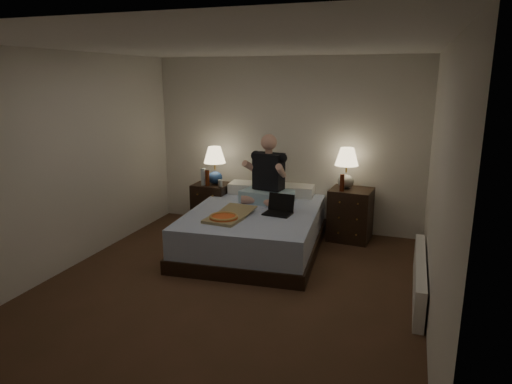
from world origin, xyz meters
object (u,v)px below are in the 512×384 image
at_px(soda_can, 220,183).
at_px(beer_bottle_right, 342,183).
at_px(nightstand_left, 212,205).
at_px(lamp_left, 215,165).
at_px(person, 267,169).
at_px(pizza_box, 224,218).
at_px(nightstand_right, 350,214).
at_px(beer_bottle_left, 207,178).
at_px(lamp_right, 346,168).
at_px(bed, 255,229).
at_px(water_bottle, 203,177).
at_px(radiator, 419,277).
at_px(laptop, 278,205).

height_order(soda_can, beer_bottle_right, beer_bottle_right).
bearing_deg(nightstand_left, lamp_left, 15.20).
bearing_deg(person, pizza_box, -92.53).
bearing_deg(lamp_left, nightstand_right, 2.03).
height_order(beer_bottle_left, person, person).
xyz_separation_m(nightstand_right, beer_bottle_left, (-2.07, -0.21, 0.41)).
relative_size(lamp_right, pizza_box, 0.74).
height_order(bed, water_bottle, water_bottle).
relative_size(nightstand_right, lamp_left, 1.28).
bearing_deg(beer_bottle_left, radiator, -23.26).
bearing_deg(laptop, beer_bottle_right, 53.27).
height_order(nightstand_left, soda_can, soda_can).
xyz_separation_m(bed, lamp_right, (1.05, 0.80, 0.73)).
relative_size(lamp_left, laptop, 1.65).
height_order(lamp_left, radiator, lamp_left).
height_order(soda_can, laptop, laptop).
relative_size(nightstand_left, beer_bottle_left, 2.87).
xyz_separation_m(bed, nightstand_right, (1.14, 0.76, 0.09)).
bearing_deg(beer_bottle_left, beer_bottle_right, 1.84).
xyz_separation_m(soda_can, beer_bottle_left, (-0.20, -0.00, 0.06)).
relative_size(bed, laptop, 6.29).
xyz_separation_m(lamp_right, beer_bottle_left, (-1.97, -0.25, -0.22)).
bearing_deg(radiator, lamp_left, 154.07).
bearing_deg(person, lamp_right, 31.15).
bearing_deg(lamp_left, laptop, -33.85).
relative_size(lamp_left, pizza_box, 0.74).
distance_m(water_bottle, person, 1.06).
height_order(lamp_right, water_bottle, lamp_right).
xyz_separation_m(beer_bottle_right, person, (-0.99, -0.20, 0.16)).
xyz_separation_m(nightstand_left, person, (0.95, -0.26, 0.67)).
height_order(lamp_left, person, person).
bearing_deg(laptop, beer_bottle_left, 158.11).
relative_size(nightstand_right, beer_bottle_left, 3.13).
height_order(lamp_right, radiator, lamp_right).
distance_m(lamp_right, laptop, 1.21).
distance_m(beer_bottle_left, radiator, 3.29).
xyz_separation_m(nightstand_left, lamp_right, (1.97, 0.13, 0.67)).
bearing_deg(nightstand_right, laptop, -127.09).
bearing_deg(laptop, pizza_box, -133.54).
height_order(pizza_box, radiator, pizza_box).
xyz_separation_m(nightstand_left, laptop, (1.26, -0.80, 0.32)).
bearing_deg(soda_can, laptop, -32.28).
height_order(person, pizza_box, person).
bearing_deg(person, beer_bottle_left, -177.81).
distance_m(laptop, radiator, 1.87).
height_order(water_bottle, beer_bottle_left, water_bottle).
relative_size(soda_can, laptop, 0.29).
bearing_deg(lamp_right, lamp_left, -176.61).
xyz_separation_m(nightstand_right, lamp_right, (-0.09, 0.04, 0.64)).
bearing_deg(lamp_left, nightstand_left, -165.32).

